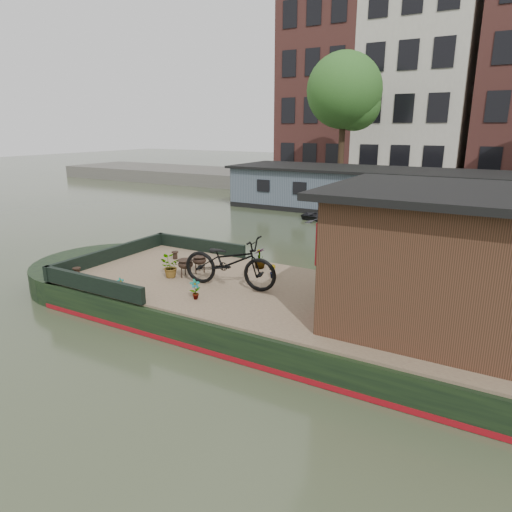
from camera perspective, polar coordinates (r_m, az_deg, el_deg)
The scene contains 20 objects.
ground at distance 9.61m, azimuth 8.08°, elevation -9.25°, with size 120.00×120.00×0.00m, color #252F1E.
houseboat_hull at distance 10.01m, azimuth 1.02°, elevation -6.30°, with size 14.01×4.02×0.60m.
houseboat_deck at distance 9.36m, azimuth 8.23°, elevation -5.78°, with size 11.80×3.80×0.05m, color #7C684C.
bow_bulwark at distance 11.99m, azimuth -14.79°, elevation -0.29°, with size 3.00×4.00×0.35m.
cabin at distance 8.47m, azimuth 22.41°, elevation -0.23°, with size 4.00×3.50×2.42m.
bicycle at distance 9.92m, azimuth -3.32°, elevation -0.75°, with size 0.76×2.17×1.14m, color black.
potted_plant_a at distance 9.38m, azimuth -7.62°, elevation -4.18°, with size 0.22×0.15×0.42m, color #9F3B2D.
potted_plant_b at distance 10.63m, azimuth 2.08°, elevation -1.92°, with size 0.17×0.14×0.31m, color maroon.
potted_plant_c at distance 10.82m, azimuth -10.78°, elevation -1.32°, with size 0.46×0.40×0.51m, color brown.
potted_plant_d at distance 11.31m, azimuth 0.48°, elevation -0.27°, with size 0.29×0.29×0.52m, color brown.
potted_plant_e at distance 10.07m, azimuth -16.51°, elevation -3.55°, with size 0.18×0.12×0.33m, color brown.
brazier_front at distance 10.80m, azimuth -8.78°, elevation -1.52°, with size 0.39×0.39×0.42m, color black, non-canonical shape.
brazier_rear at distance 11.10m, azimuth -7.07°, elevation -1.01°, with size 0.38×0.38×0.41m, color black, non-canonical shape.
bollard_port at distance 12.33m, azimuth -10.08°, elevation 0.10°, with size 0.18×0.18×0.20m, color black.
bollard_stbd at distance 11.52m, azimuth -21.47°, elevation -1.89°, with size 0.19×0.19×0.22m, color black.
dinghy at distance 20.61m, azimuth 9.70°, elevation 5.13°, with size 2.04×2.86×0.59m, color black.
far_houseboat at distance 22.56m, azimuth 21.78°, elevation 6.88°, with size 20.40×4.40×2.11m.
quay at distance 29.02m, azimuth 23.66°, elevation 7.41°, with size 60.00×6.00×0.90m, color #47443F.
townhouse_row at distance 35.96m, azimuth 26.76°, elevation 20.41°, with size 27.25×8.00×16.50m.
tree_left at distance 28.87m, azimuth 11.28°, elevation 19.23°, with size 4.40×4.40×7.40m.
Camera 1 is at (3.14, -8.13, 4.05)m, focal length 32.00 mm.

